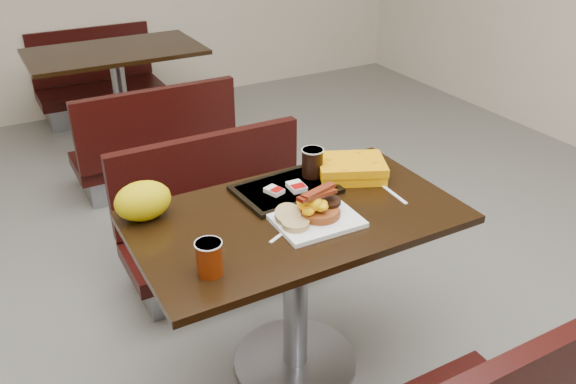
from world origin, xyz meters
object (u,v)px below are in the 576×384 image
hashbrown_sleeve_right (296,187)px  coffee_cup_far (312,163)px  bench_near_n (225,218)px  platter (316,220)px  hashbrown_sleeve_left (274,191)px  clamshell (351,169)px  table_far (121,100)px  table_near (296,295)px  fork (278,237)px  tray (286,189)px  paper_bag (143,201)px  bench_far_n (99,77)px  coffee_cup_near (209,258)px  bench_far_s (151,135)px  knife (394,194)px  pancake_stack (319,211)px

hashbrown_sleeve_right → coffee_cup_far: bearing=34.8°
bench_near_n → platter: (0.03, -0.79, 0.40)m
hashbrown_sleeve_left → clamshell: (0.36, 0.00, 0.01)m
bench_near_n → coffee_cup_far: (0.19, -0.49, 0.47)m
table_far → table_near: bearing=-90.0°
fork → tray: 0.33m
clamshell → paper_bag: size_ratio=1.31×
bench_near_n → paper_bag: size_ratio=4.84×
bench_far_n → coffee_cup_near: (-0.42, -3.49, 0.45)m
hashbrown_sleeve_right → fork: bearing=-127.7°
bench_far_s → knife: knife is taller
table_far → coffee_cup_near: size_ratio=10.52×
coffee_cup_far → table_far: bearing=94.6°
tray → paper_bag: 0.55m
table_far → platter: size_ratio=4.03×
coffee_cup_near → hashbrown_sleeve_right: coffee_cup_near is taller
coffee_cup_near → fork: coffee_cup_near is taller
hashbrown_sleeve_left → clamshell: clamshell is taller
coffee_cup_far → hashbrown_sleeve_left: bearing=-165.1°
pancake_stack → bench_near_n: bearing=94.0°
pancake_stack → paper_bag: paper_bag is taller
table_far → knife: (0.41, -2.66, 0.38)m
table_far → clamshell: size_ratio=4.42×
bench_far_n → clamshell: (0.35, -3.15, 0.43)m
table_near → bench_far_s: table_near is taller
table_near → coffee_cup_far: 0.53m
knife → paper_bag: 0.95m
hashbrown_sleeve_right → tray: bearing=136.4°
bench_far_n → hashbrown_sleeve_left: hashbrown_sleeve_left is taller
tray → paper_bag: paper_bag is taller
hashbrown_sleeve_left → platter: bearing=-98.5°
coffee_cup_near → coffee_cup_far: size_ratio=0.98×
table_far → paper_bag: (-0.50, -2.36, 0.45)m
fork → hashbrown_sleeve_left: size_ratio=1.80×
bench_near_n → pancake_stack: (0.05, -0.77, 0.42)m
hashbrown_sleeve_left → coffee_cup_far: coffee_cup_far is taller
pancake_stack → hashbrown_sleeve_left: pancake_stack is taller
platter → bench_far_n: bearing=91.8°
table_far → fork: bearing=-92.8°
table_near → coffee_cup_far: size_ratio=10.31×
coffee_cup_near → hashbrown_sleeve_right: size_ratio=1.44×
table_near → tray: 0.42m
bench_far_s → paper_bag: bearing=-106.7°
tray → paper_bag: size_ratio=1.85×
tray → coffee_cup_far: (0.14, 0.04, 0.07)m
bench_far_s → clamshell: size_ratio=3.69×
bench_far_s → tray: size_ratio=2.61×
knife → clamshell: (-0.06, 0.21, 0.03)m
fork → tray: bearing=31.0°
knife → bench_far_n: bearing=-169.5°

